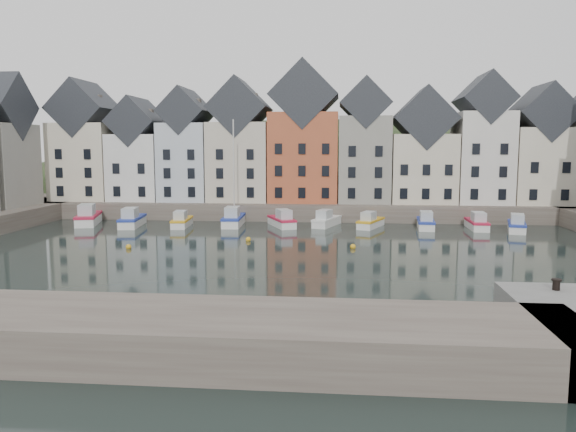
# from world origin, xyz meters

# --- Properties ---
(ground) EXTENTS (260.00, 260.00, 0.00)m
(ground) POSITION_xyz_m (0.00, 0.00, 0.00)
(ground) COLOR black
(ground) RESTS_ON ground
(far_quay) EXTENTS (90.00, 16.00, 2.00)m
(far_quay) POSITION_xyz_m (0.00, 30.00, 1.00)
(far_quay) COLOR #51463E
(far_quay) RESTS_ON ground
(near_wall) EXTENTS (50.00, 6.00, 2.00)m
(near_wall) POSITION_xyz_m (-10.00, -22.00, 1.00)
(near_wall) COLOR #51463E
(near_wall) RESTS_ON ground
(hillside) EXTENTS (153.60, 70.40, 64.00)m
(hillside) POSITION_xyz_m (0.02, 56.00, -17.96)
(hillside) COLOR black
(hillside) RESTS_ON ground
(far_terrace) EXTENTS (72.37, 8.16, 17.78)m
(far_terrace) POSITION_xyz_m (3.21, 28.00, 8.88)
(far_terrace) COLOR beige
(far_terrace) RESTS_ON far_quay
(mooring_buoys) EXTENTS (20.50, 5.50, 0.50)m
(mooring_buoys) POSITION_xyz_m (-4.00, 5.33, 0.15)
(mooring_buoys) COLOR gold
(mooring_buoys) RESTS_ON ground
(boat_a) EXTENTS (4.03, 7.36, 2.70)m
(boat_a) POSITION_xyz_m (-24.55, 17.74, 0.80)
(boat_a) COLOR silver
(boat_a) RESTS_ON ground
(boat_b) EXTENTS (2.79, 6.54, 2.43)m
(boat_b) POSITION_xyz_m (-18.84, 16.58, 0.72)
(boat_b) COLOR silver
(boat_b) RESTS_ON ground
(boat_c) EXTENTS (2.17, 5.54, 2.08)m
(boat_c) POSITION_xyz_m (-13.12, 16.88, 0.62)
(boat_c) COLOR silver
(boat_c) RESTS_ON ground
(boat_d) EXTENTS (2.32, 6.56, 12.37)m
(boat_d) POSITION_xyz_m (-7.44, 18.30, 0.80)
(boat_d) COLOR silver
(boat_d) RESTS_ON ground
(boat_e) EXTENTS (3.96, 6.07, 2.24)m
(boat_e) POSITION_xyz_m (-1.77, 18.06, 0.67)
(boat_e) COLOR silver
(boat_e) RESTS_ON ground
(boat_f) EXTENTS (3.43, 5.82, 2.14)m
(boat_f) POSITION_xyz_m (3.24, 18.98, 0.64)
(boat_f) COLOR silver
(boat_f) RESTS_ON ground
(boat_g) EXTENTS (3.50, 5.60, 2.06)m
(boat_g) POSITION_xyz_m (8.20, 18.24, 0.61)
(boat_g) COLOR silver
(boat_g) RESTS_ON ground
(boat_h) EXTENTS (2.28, 5.85, 2.19)m
(boat_h) POSITION_xyz_m (14.31, 18.14, 0.65)
(boat_h) COLOR silver
(boat_h) RESTS_ON ground
(boat_i) EXTENTS (1.90, 5.69, 2.17)m
(boat_i) POSITION_xyz_m (19.86, 18.12, 0.65)
(boat_i) COLOR silver
(boat_i) RESTS_ON ground
(boat_j) EXTENTS (3.09, 5.87, 2.16)m
(boat_j) POSITION_xyz_m (23.72, 16.79, 0.64)
(boat_j) COLOR silver
(boat_j) RESTS_ON ground
(mooring_bollard) EXTENTS (0.48, 0.48, 0.56)m
(mooring_bollard) POSITION_xyz_m (15.58, -16.50, 2.31)
(mooring_bollard) COLOR black
(mooring_bollard) RESTS_ON near_quay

